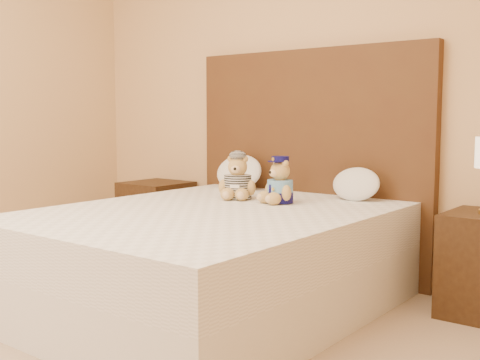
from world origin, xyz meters
name	(u,v)px	position (x,y,z in m)	size (l,w,h in m)	color
bed	(211,259)	(0.00, 1.20, 0.28)	(1.60, 2.00, 0.55)	white
headboard	(309,162)	(0.00, 2.21, 0.75)	(1.75, 0.08, 1.50)	#492D16
nightstand_left	(157,217)	(-1.25, 2.00, 0.28)	(0.45, 0.45, 0.55)	#3A2512
teddy_police	(280,180)	(0.15, 1.64, 0.69)	(0.24, 0.22, 0.27)	#AB7B42
teddy_prisoner	(238,177)	(-0.16, 1.63, 0.69)	(0.24, 0.23, 0.27)	#AB7B42
pillow_left	(239,171)	(-0.46, 2.03, 0.68)	(0.37, 0.24, 0.26)	white
pillow_right	(356,182)	(0.44, 2.03, 0.66)	(0.31, 0.20, 0.22)	white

